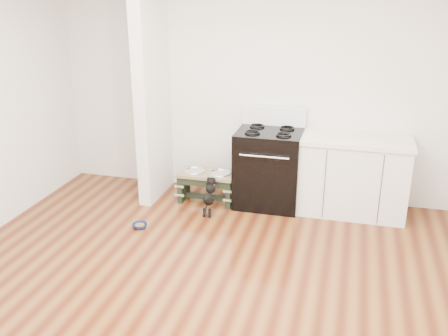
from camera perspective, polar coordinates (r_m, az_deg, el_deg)
ground at (r=4.38m, az=-3.50°, el=-15.01°), size 5.00×5.00×0.00m
room_shell at (r=3.69m, az=-4.04°, el=5.95°), size 5.00×5.00×5.00m
partition_wall at (r=6.08m, az=-8.20°, el=8.92°), size 0.15×0.80×2.70m
oven_range at (r=5.98m, az=5.15°, el=0.16°), size 0.76×0.69×1.14m
cabinet_run at (r=5.94m, az=14.52°, el=-0.85°), size 1.24×0.64×0.91m
dog_feeder at (r=6.09m, az=-1.96°, el=-1.47°), size 0.69×0.37×0.40m
puppy at (r=5.79m, az=-1.69°, el=-3.09°), size 0.12×0.36×0.42m
floor_bowl at (r=5.61m, az=-9.61°, el=-6.52°), size 0.17×0.17×0.05m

